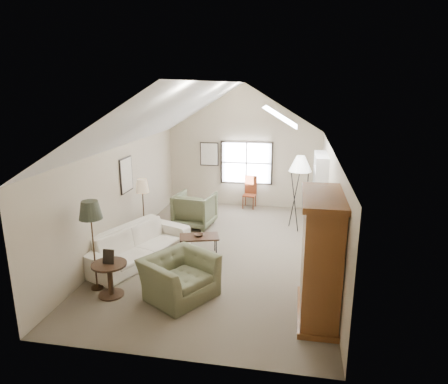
% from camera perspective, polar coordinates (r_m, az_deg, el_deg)
% --- Properties ---
extents(room_shell, '(5.01, 8.01, 4.00)m').
position_cam_1_polar(room_shell, '(9.03, -0.46, 10.48)').
color(room_shell, '#6A5F4C').
rests_on(room_shell, ground).
extents(window, '(1.72, 0.08, 1.42)m').
position_cam_1_polar(window, '(13.13, 3.23, 4.18)').
color(window, black).
rests_on(window, room_shell).
extents(skylight, '(0.80, 1.20, 0.52)m').
position_cam_1_polar(skylight, '(9.77, 8.20, 10.76)').
color(skylight, white).
rests_on(skylight, room_shell).
extents(wall_art, '(1.97, 3.71, 0.88)m').
position_cam_1_polar(wall_art, '(11.57, -7.83, 3.97)').
color(wall_art, black).
rests_on(wall_art, room_shell).
extents(armoire, '(0.60, 1.50, 2.20)m').
position_cam_1_polar(armoire, '(7.05, 13.63, -9.06)').
color(armoire, brown).
rests_on(armoire, ground).
extents(tv_alcove, '(0.32, 1.30, 2.10)m').
position_cam_1_polar(tv_alcove, '(10.82, 13.45, -0.23)').
color(tv_alcove, white).
rests_on(tv_alcove, ground).
extents(media_console, '(0.34, 1.18, 0.60)m').
position_cam_1_polar(media_console, '(11.07, 13.08, -4.47)').
color(media_console, '#382316').
rests_on(media_console, ground).
extents(tv_panel, '(0.05, 0.90, 0.55)m').
position_cam_1_polar(tv_panel, '(10.88, 13.27, -1.39)').
color(tv_panel, black).
rests_on(tv_panel, media_console).
extents(sofa, '(1.96, 2.86, 0.78)m').
position_cam_1_polar(sofa, '(9.43, -12.26, -7.34)').
color(sofa, silver).
rests_on(sofa, ground).
extents(armchair_near, '(1.59, 1.64, 0.81)m').
position_cam_1_polar(armchair_near, '(7.78, -6.39, -11.96)').
color(armchair_near, '#696E4D').
rests_on(armchair_near, ground).
extents(armchair_far, '(1.17, 1.20, 0.97)m').
position_cam_1_polar(armchair_far, '(11.41, -4.19, -2.54)').
color(armchair_far, '#5E6748').
rests_on(armchair_far, ground).
extents(coffee_table, '(1.03, 0.76, 0.47)m').
position_cam_1_polar(coffee_table, '(9.59, -3.56, -7.63)').
color(coffee_table, '#3B2518').
rests_on(coffee_table, ground).
extents(bowl, '(0.28, 0.28, 0.05)m').
position_cam_1_polar(bowl, '(9.49, -3.59, -6.17)').
color(bowl, '#351E15').
rests_on(bowl, coffee_table).
extents(side_table, '(0.87, 0.87, 0.67)m').
position_cam_1_polar(side_table, '(8.10, -15.93, -11.92)').
color(side_table, '#392617').
rests_on(side_table, ground).
extents(side_chair, '(0.45, 0.45, 1.04)m').
position_cam_1_polar(side_chair, '(13.07, 3.65, -0.06)').
color(side_chair, maroon).
rests_on(side_chair, ground).
extents(tripod_lamp, '(0.65, 0.65, 2.12)m').
position_cam_1_polar(tripod_lamp, '(11.19, 10.66, -0.05)').
color(tripod_lamp, white).
rests_on(tripod_lamp, ground).
extents(dark_lamp, '(0.58, 0.58, 1.86)m').
position_cam_1_polar(dark_lamp, '(8.20, -18.16, -7.22)').
color(dark_lamp, '#282C1F').
rests_on(dark_lamp, ground).
extents(tan_lamp, '(0.43, 0.43, 1.67)m').
position_cam_1_polar(tan_lamp, '(10.44, -11.43, -2.49)').
color(tan_lamp, tan).
rests_on(tan_lamp, ground).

